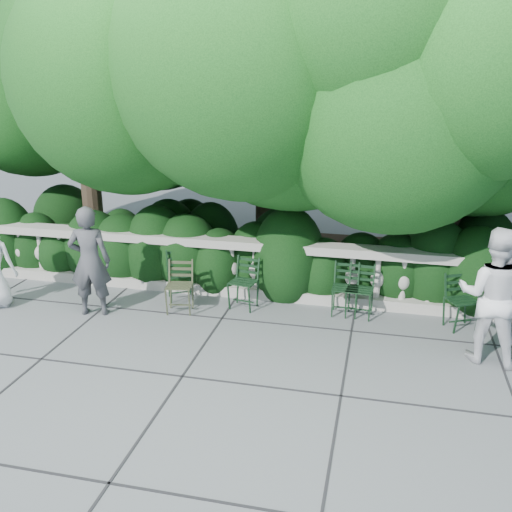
% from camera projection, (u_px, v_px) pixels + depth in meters
% --- Properties ---
extents(ground, '(90.00, 90.00, 0.00)m').
position_uv_depth(ground, '(240.00, 345.00, 8.03)').
color(ground, '#595C61').
rests_on(ground, ground).
extents(balustrade, '(12.00, 0.44, 1.00)m').
position_uv_depth(balustrade, '(267.00, 270.00, 9.54)').
color(balustrade, '#9E998E').
rests_on(balustrade, ground).
extents(shrub_hedge, '(15.00, 2.60, 1.70)m').
position_uv_depth(shrub_hedge, '(280.00, 273.00, 10.81)').
color(shrub_hedge, black).
rests_on(shrub_hedge, ground).
extents(tree_canopy, '(15.04, 6.52, 6.78)m').
position_uv_depth(tree_canopy, '(325.00, 52.00, 9.59)').
color(tree_canopy, '#3F3023').
rests_on(tree_canopy, ground).
extents(chair_b, '(0.52, 0.55, 0.84)m').
position_uv_depth(chair_b, '(240.00, 311.00, 9.15)').
color(chair_b, black).
rests_on(chair_b, ground).
extents(chair_c, '(0.48, 0.51, 0.84)m').
position_uv_depth(chair_c, '(357.00, 320.00, 8.82)').
color(chair_c, black).
rests_on(chair_c, ground).
extents(chair_d, '(0.61, 0.63, 0.84)m').
position_uv_depth(chair_d, '(182.00, 302.00, 9.50)').
color(chair_d, black).
rests_on(chair_d, ground).
extents(chair_e, '(0.44, 0.48, 0.84)m').
position_uv_depth(chair_e, '(343.00, 318.00, 8.89)').
color(chair_e, black).
rests_on(chair_e, ground).
extents(chair_f, '(0.61, 0.63, 0.84)m').
position_uv_depth(chair_f, '(464.00, 332.00, 8.42)').
color(chair_f, black).
rests_on(chair_f, ground).
extents(chair_weathered, '(0.52, 0.55, 0.84)m').
position_uv_depth(chair_weathered, '(179.00, 315.00, 8.99)').
color(chair_weathered, black).
rests_on(chair_weathered, ground).
extents(person_woman_grey, '(0.72, 0.55, 1.75)m').
position_uv_depth(person_woman_grey, '(90.00, 261.00, 8.79)').
color(person_woman_grey, '#424247').
rests_on(person_woman_grey, ground).
extents(person_casual_man, '(1.03, 0.89, 1.83)m').
position_uv_depth(person_casual_man, '(493.00, 296.00, 7.37)').
color(person_casual_man, silver).
rests_on(person_casual_man, ground).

